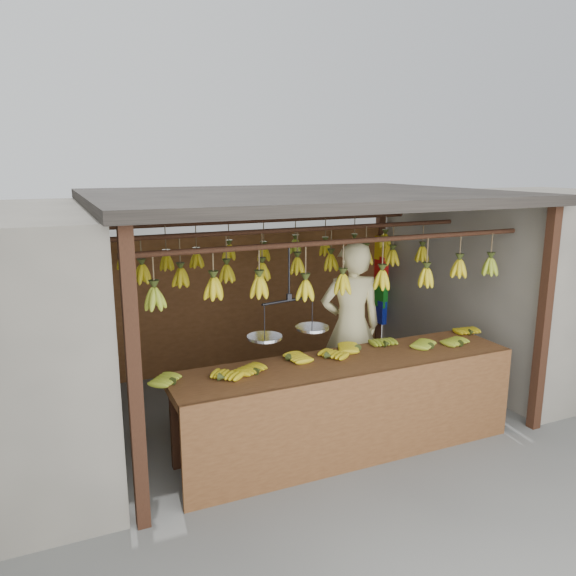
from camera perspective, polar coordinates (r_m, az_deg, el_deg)
name	(u,v)px	position (r m, az deg, el deg)	size (l,w,h in m)	color
ground	(299,404)	(6.54, 1.09, -11.73)	(80.00, 80.00, 0.00)	#5B5B57
stall	(287,229)	(6.29, -0.11, 6.03)	(4.30, 3.30, 2.40)	black
neighbor_right	(541,280)	(8.30, 24.28, 0.79)	(3.00, 3.00, 2.30)	slate
counter	(352,384)	(5.25, 6.52, -9.71)	(3.44, 0.75, 0.96)	brown
hanging_bananas	(299,265)	(6.05, 1.11, 2.37)	(3.62, 2.21, 0.38)	#92A523
balance_scale	(289,329)	(5.02, 0.10, -4.14)	(0.80, 0.39, 0.80)	black
vendor	(351,327)	(6.19, 6.39, -3.93)	(0.69, 0.45, 1.88)	beige
bag_bundles	(381,281)	(8.26, 9.40, 0.72)	(0.08, 0.26, 1.28)	yellow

